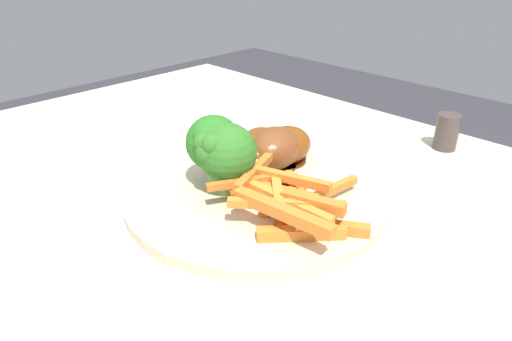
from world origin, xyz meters
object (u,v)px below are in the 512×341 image
object	(u,v)px
broccoli_floret_middle	(225,153)
chicken_drumstick_extra	(284,146)
dinner_plate	(256,192)
broccoli_floret_front	(214,142)
chicken_drumstick_far	(271,150)
chicken_drumstick_near	(260,150)
carrot_fries_pile	(286,200)
pepper_shaker	(447,132)
dining_table	(232,294)

from	to	relation	value
broccoli_floret_middle	chicken_drumstick_extra	xyz separation A→B (m)	(0.01, -0.10, -0.03)
dinner_plate	chicken_drumstick_extra	bearing A→B (deg)	-73.03
broccoli_floret_front	chicken_drumstick_far	bearing A→B (deg)	-104.39
broccoli_floret_middle	chicken_drumstick_near	world-z (taller)	broccoli_floret_middle
carrot_fries_pile	chicken_drumstick_far	world-z (taller)	chicken_drumstick_far
dinner_plate	pepper_shaker	world-z (taller)	pepper_shaker
dining_table	dinner_plate	size ratio (longest dim) A/B	3.38
broccoli_floret_front	chicken_drumstick_near	distance (m)	0.07
dining_table	broccoli_floret_front	distance (m)	0.19
broccoli_floret_middle	dining_table	bearing A→B (deg)	-119.20
chicken_drumstick_near	chicken_drumstick_far	xyz separation A→B (m)	(-0.01, -0.01, 0.00)
carrot_fries_pile	dinner_plate	bearing A→B (deg)	-17.48
dining_table	chicken_drumstick_far	world-z (taller)	chicken_drumstick_far
dining_table	broccoli_floret_front	xyz separation A→B (m)	(0.02, -0.00, 0.19)
chicken_drumstick_near	chicken_drumstick_extra	bearing A→B (deg)	-115.77
broccoli_floret_front	chicken_drumstick_far	xyz separation A→B (m)	(-0.02, -0.07, -0.03)
chicken_drumstick_extra	pepper_shaker	xyz separation A→B (m)	(-0.11, -0.20, -0.01)
dinner_plate	chicken_drumstick_near	world-z (taller)	chicken_drumstick_near
chicken_drumstick_far	chicken_drumstick_extra	size ratio (longest dim) A/B	1.14
chicken_drumstick_near	chicken_drumstick_far	world-z (taller)	chicken_drumstick_far
broccoli_floret_middle	pepper_shaker	world-z (taller)	broccoli_floret_middle
carrot_fries_pile	pepper_shaker	xyz separation A→B (m)	(-0.03, -0.29, -0.01)
chicken_drumstick_far	chicken_drumstick_extra	distance (m)	0.02
chicken_drumstick_near	chicken_drumstick_far	size ratio (longest dim) A/B	0.95
chicken_drumstick_near	pepper_shaker	distance (m)	0.26
dining_table	chicken_drumstick_extra	xyz separation A→B (m)	(0.01, -0.09, 0.16)
dinner_plate	broccoli_floret_middle	size ratio (longest dim) A/B	3.70
chicken_drumstick_far	chicken_drumstick_extra	bearing A→B (deg)	-89.54
broccoli_floret_front	chicken_drumstick_near	size ratio (longest dim) A/B	0.65
dining_table	broccoli_floret_front	bearing A→B (deg)	-6.24
dining_table	broccoli_floret_middle	world-z (taller)	broccoli_floret_middle
chicken_drumstick_far	chicken_drumstick_near	bearing A→B (deg)	23.01
dinner_plate	chicken_drumstick_near	size ratio (longest dim) A/B	2.29
dining_table	chicken_drumstick_extra	size ratio (longest dim) A/B	8.36
chicken_drumstick_extra	broccoli_floret_front	bearing A→B (deg)	79.01
dinner_plate	broccoli_floret_front	bearing A→B (deg)	33.27
dining_table	pepper_shaker	world-z (taller)	pepper_shaker
broccoli_floret_front	chicken_drumstick_near	world-z (taller)	broccoli_floret_front
dining_table	chicken_drumstick_near	bearing A→B (deg)	-73.61
chicken_drumstick_near	pepper_shaker	world-z (taller)	chicken_drumstick_near
dinner_plate	chicken_drumstick_near	distance (m)	0.06
chicken_drumstick_near	pepper_shaker	size ratio (longest dim) A/B	2.58
chicken_drumstick_far	broccoli_floret_front	bearing A→B (deg)	75.61
dining_table	dinner_plate	distance (m)	0.14
broccoli_floret_front	carrot_fries_pile	bearing A→B (deg)	-176.54
carrot_fries_pile	pepper_shaker	world-z (taller)	pepper_shaker
broccoli_floret_middle	chicken_drumstick_far	xyz separation A→B (m)	(0.01, -0.07, -0.02)
dining_table	broccoli_floret_middle	size ratio (longest dim) A/B	12.50
dinner_plate	chicken_drumstick_far	distance (m)	0.06
broccoli_floret_front	pepper_shaker	world-z (taller)	broccoli_floret_front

